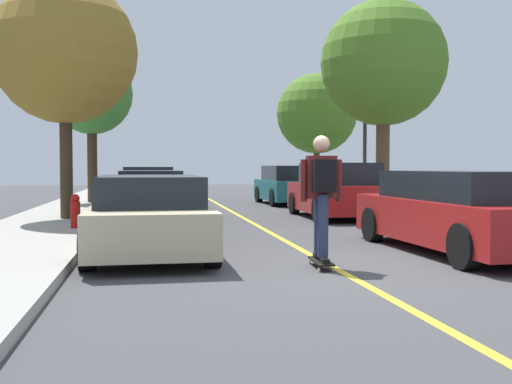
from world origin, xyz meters
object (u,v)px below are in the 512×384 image
Objects in this scene: parked_car_right_nearest at (463,211)px; street_tree_right_nearest at (383,64)px; parked_car_left_farthest at (149,184)px; street_tree_right_near at (317,114)px; parked_car_right_far at (287,185)px; skateboarder at (322,189)px; parked_car_left_nearest at (149,214)px; parked_car_left_far at (149,187)px; skateboard at (321,261)px; parked_car_left_near at (149,196)px; fire_hydrant at (75,211)px; parked_car_right_near at (337,191)px; streetlamp at (365,113)px; street_tree_left_near at (92,95)px; street_tree_left_nearest at (65,52)px.

street_tree_right_nearest is (1.99, 8.62, 3.85)m from parked_car_right_nearest.
street_tree_right_near is (7.04, -2.56, 3.01)m from parked_car_left_farthest.
street_tree_right_near reaches higher than parked_car_right_far.
parked_car_left_farthest is at bearing 96.72° from skateboarder.
parked_car_left_nearest is at bearing -131.92° from street_tree_right_nearest.
parked_car_left_far is 5.44× the size of skateboard.
street_tree_right_nearest is at bearing -90.00° from street_tree_right_near.
parked_car_left_far reaches higher than skateboard.
parked_car_left_near is 3.34m from fire_hydrant.
streetlamp is at bearing 56.68° from parked_car_right_near.
parked_car_left_near is at bearing 90.00° from parked_car_left_nearest.
parked_car_left_farthest is at bearing 131.71° from parked_car_right_far.
parked_car_left_farthest is 19.43m from parked_car_right_nearest.
street_tree_left_near reaches higher than street_tree_right_near.
street_tree_right_nearest is (7.04, 7.84, 3.89)m from parked_car_left_nearest.
parked_car_left_far is 1.06× the size of parked_car_left_farthest.
fire_hydrant is at bearing -78.96° from street_tree_left_nearest.
skateboarder is at bearing -51.88° from fire_hydrant.
parked_car_left_nearest is at bearing -90.00° from parked_car_left_near.
street_tree_right_nearest is (7.04, 1.88, 3.88)m from parked_car_left_near.
parked_car_left_far is 8.41m from street_tree_right_near.
parked_car_left_far is 14.01m from skateboard.
parked_car_left_farthest is 2.52× the size of skateboarder.
parked_car_right_near is 1.03× the size of parked_car_right_far.
parked_car_right_far is at bearing 4.57° from parked_car_left_far.
fire_hydrant is 6.26m from skateboarder.
street_tree_right_near is at bearing -19.96° from parked_car_left_farthest.
parked_car_left_near is 8.12m from parked_car_right_far.
street_tree_right_nearest is (9.03, -4.60, 0.58)m from street_tree_left_near.
parked_car_right_nearest is at bearing -89.99° from parked_car_right_near.
skateboarder is at bearing -73.42° from parked_car_left_near.
parked_car_right_nearest is at bearing -96.99° from street_tree_right_near.
street_tree_left_near is at bearing 152.99° from street_tree_right_nearest.
street_tree_right_near is 3.02× the size of skateboarder.
skateboard is (3.85, -4.87, -0.40)m from fire_hydrant.
parked_car_left_farthest is at bearing 96.74° from skateboard.
street_tree_right_nearest is 1.21× the size of street_tree_right_near.
street_tree_right_near is at bearing 77.94° from parked_car_right_near.
street_tree_right_near reaches higher than parked_car_left_near.
street_tree_left_nearest is at bearing -99.03° from parked_car_left_farthest.
skateboarder is (-2.71, -8.04, 0.36)m from parked_car_right_near.
parked_car_right_near is (5.05, -5.79, 0.03)m from parked_car_left_far.
parked_car_left_nearest is 5.11m from parked_car_right_nearest.
street_tree_right_nearest reaches higher than parked_car_left_far.
skateboarder is at bearing -73.21° from street_tree_left_near.
street_tree_right_nearest is (7.04, -4.07, 3.83)m from parked_car_left_far.
skateboarder is at bearing -94.21° from skateboard.
parked_car_left_near is at bearing 126.89° from parked_car_right_nearest.
parked_car_right_near is 2.44× the size of skateboarder.
street_tree_left_near is 9.51m from street_tree_right_near.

